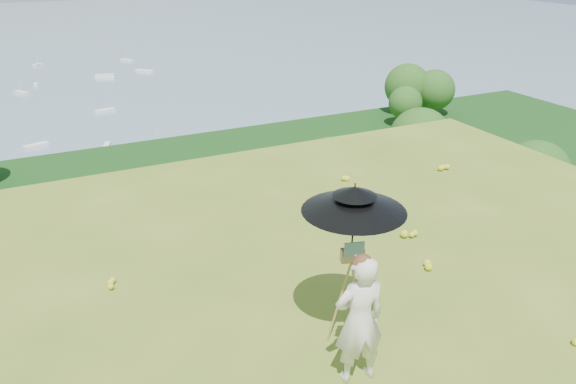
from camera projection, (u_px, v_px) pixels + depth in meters
name	position (u px, v px, depth m)	size (l,w,h in m)	color
ground	(389.00, 330.00, 7.03)	(14.00, 14.00, 0.00)	#577621
forest_slope	(123.00, 374.00, 47.58)	(140.00, 56.00, 22.00)	#0F3810
shoreline_tier	(77.00, 241.00, 83.33)	(170.00, 28.00, 8.00)	#6B6456
bay_water	(23.00, 52.00, 218.29)	(700.00, 700.00, 0.00)	slate
slope_trees	(101.00, 228.00, 41.91)	(110.00, 50.00, 6.00)	#164A16
harbor_town	(70.00, 202.00, 80.70)	(110.00, 22.00, 5.00)	silver
wildflowers	(378.00, 316.00, 7.21)	(10.00, 10.50, 0.12)	yellow
painter	(359.00, 320.00, 5.96)	(0.57, 0.37, 1.56)	beige
field_easel	(350.00, 293.00, 6.55)	(0.54, 0.54, 1.41)	olive
sun_umbrella	(353.00, 222.00, 6.21)	(1.17, 1.17, 0.92)	black
painter_cap	(363.00, 260.00, 5.66)	(0.21, 0.25, 0.10)	#C46D6C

